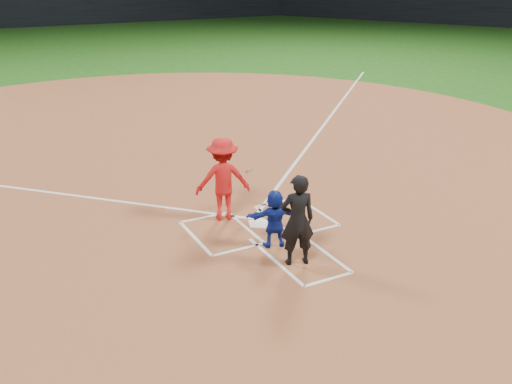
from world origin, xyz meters
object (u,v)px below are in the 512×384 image
catcher (275,219)px  batter_at_plate (223,179)px  umpire (297,220)px  home_plate (259,223)px

catcher → batter_at_plate: (-0.36, 1.78, 0.35)m
catcher → umpire: 0.91m
home_plate → batter_at_plate: size_ratio=0.31×
home_plate → catcher: size_ratio=0.48×
umpire → batter_at_plate: (-0.38, 2.64, 0.04)m
home_plate → umpire: umpire is taller
catcher → batter_at_plate: 1.85m
home_plate → umpire: (-0.21, -1.96, 0.93)m
catcher → batter_at_plate: bearing=-62.2°
catcher → umpire: bearing=107.7°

